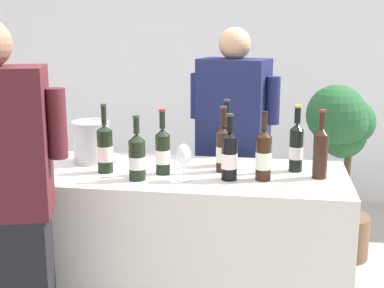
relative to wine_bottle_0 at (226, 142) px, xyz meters
name	(u,v)px	position (x,y,z in m)	size (l,w,h in m)	color
wall_back	(213,55)	(-0.35, 2.43, 0.31)	(8.00, 0.10, 2.80)	white
counter	(157,257)	(-0.35, -0.17, -0.61)	(1.97, 0.69, 0.96)	beige
wine_bottle_0	(226,142)	(0.00, 0.00, 0.00)	(0.07, 0.07, 0.36)	black
wine_bottle_1	(229,156)	(0.04, -0.26, -0.01)	(0.08, 0.08, 0.33)	black
wine_bottle_2	(320,151)	(0.48, -0.17, 0.01)	(0.07, 0.07, 0.34)	black
wine_bottle_3	(223,149)	(-0.01, -0.12, -0.01)	(0.07, 0.07, 0.34)	black
wine_bottle_4	(105,149)	(-0.60, -0.23, 0.00)	(0.08, 0.08, 0.36)	black
wine_bottle_5	(163,151)	(-0.30, -0.21, -0.01)	(0.08, 0.08, 0.33)	black
wine_bottle_6	(137,157)	(-0.41, -0.33, -0.01)	(0.08, 0.08, 0.32)	black
wine_bottle_7	(296,146)	(0.37, -0.06, 0.00)	(0.07, 0.07, 0.35)	black
wine_bottle_8	(264,155)	(0.20, -0.24, 0.00)	(0.08, 0.08, 0.34)	black
wine_glass	(183,156)	(-0.18, -0.31, -0.01)	(0.07, 0.07, 0.18)	silver
ice_bucket	(91,141)	(-0.74, -0.04, -0.01)	(0.21, 0.21, 0.23)	silver
person_server	(233,169)	(0.00, 0.43, -0.27)	(0.55, 0.34, 1.69)	black
person_guest	(2,231)	(-0.89, -0.79, -0.24)	(0.57, 0.35, 1.74)	black
potted_shrub	(343,147)	(0.74, 1.07, -0.25)	(0.51, 0.51, 1.29)	brown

